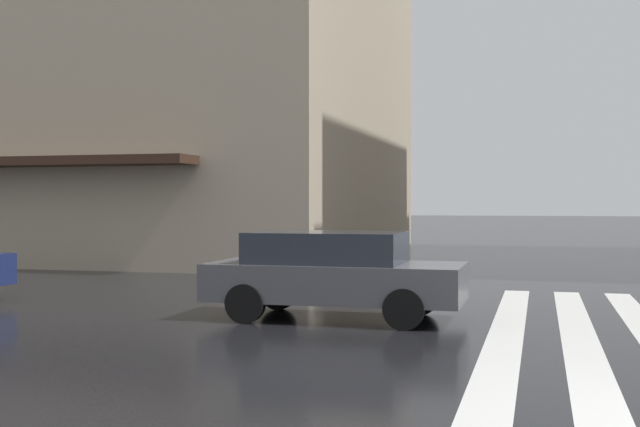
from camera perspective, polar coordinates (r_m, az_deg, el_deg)
name	(u,v)px	position (r m, az deg, el deg)	size (l,w,h in m)	color
car_dark_grey	(333,272)	(12.99, 0.95, -4.21)	(1.85, 4.10, 1.41)	#4C4C51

